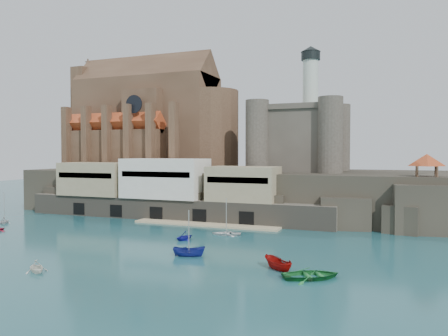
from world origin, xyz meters
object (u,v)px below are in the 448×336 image
pavilion (427,161)px  boat_2 (189,256)px  castle_keep (300,136)px  boat_1 (36,272)px  church (152,124)px

pavilion → boat_2: size_ratio=1.41×
castle_keep → boat_2: 51.28m
boat_1 → pavilion: bearing=-14.4°
pavilion → boat_1: 66.03m
pavilion → boat_2: (-31.78, -32.46, -12.73)m
church → boat_2: bearing=-54.6°
boat_2 → church: bearing=19.8°
church → pavilion: 68.65m
church → boat_2: church is taller
boat_1 → church: bearing=48.5°
castle_keep → boat_1: size_ratio=8.58×
boat_1 → castle_keep: bearing=12.5°
pavilion → boat_2: 47.18m
church → boat_1: 69.14m
boat_2 → boat_1: bearing=119.9°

